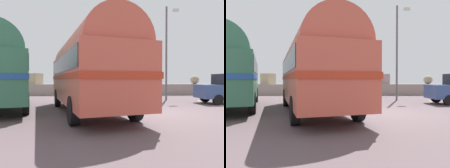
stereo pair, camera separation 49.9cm
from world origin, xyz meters
The scene contains 5 objects.
ground centered at (0.00, 0.00, 0.01)m, with size 32.00×26.00×0.02m.
breakwater centered at (-0.35, 11.82, 0.67)m, with size 31.36×1.95×2.40m.
vintage_coach centered at (-3.17, 0.36, 2.05)m, with size 4.80×8.91×3.70m.
second_coach centered at (-7.70, 1.93, 2.05)m, with size 5.17×8.89×3.70m.
lamp_post centered at (2.34, 6.19, 3.86)m, with size 1.14×0.63×6.90m.
Camera 1 is at (-2.55, -9.36, 1.49)m, focal length 34.10 mm.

